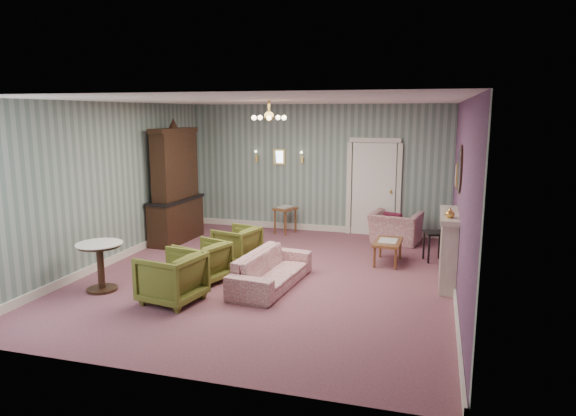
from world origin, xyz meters
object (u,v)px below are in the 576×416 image
(fireplace, at_px, (448,249))
(pedestal_table, at_px, (101,267))
(side_table_black, at_px, (434,247))
(dresser, at_px, (175,182))
(wingback_chair, at_px, (396,223))
(olive_chair_c, at_px, (237,242))
(olive_chair_a, at_px, (172,275))
(sofa_chintz, at_px, (271,264))
(coffee_table, at_px, (388,252))
(olive_chair_b, at_px, (203,260))

(fireplace, relative_size, pedestal_table, 1.84)
(side_table_black, bearing_deg, dresser, 179.45)
(dresser, relative_size, pedestal_table, 3.34)
(wingback_chair, height_order, side_table_black, wingback_chair)
(wingback_chair, bearing_deg, dresser, 25.02)
(olive_chair_c, distance_m, pedestal_table, 2.50)
(olive_chair_a, bearing_deg, wingback_chair, 157.16)
(olive_chair_a, distance_m, sofa_chintz, 1.58)
(coffee_table, relative_size, side_table_black, 1.50)
(coffee_table, xyz_separation_m, side_table_black, (0.81, 0.37, 0.07))
(sofa_chintz, bearing_deg, olive_chair_b, 100.62)
(dresser, relative_size, fireplace, 1.82)
(dresser, height_order, pedestal_table, dresser)
(olive_chair_b, relative_size, sofa_chintz, 0.39)
(side_table_black, bearing_deg, olive_chair_c, -163.74)
(sofa_chintz, height_order, pedestal_table, pedestal_table)
(olive_chair_a, relative_size, sofa_chintz, 0.43)
(olive_chair_b, relative_size, wingback_chair, 0.73)
(coffee_table, bearing_deg, dresser, 174.69)
(wingback_chair, bearing_deg, olive_chair_c, 50.14)
(sofa_chintz, relative_size, coffee_table, 2.23)
(dresser, distance_m, fireplace, 5.70)
(dresser, xyz_separation_m, fireplace, (5.51, -1.30, -0.69))
(sofa_chintz, distance_m, wingback_chair, 3.73)
(wingback_chair, height_order, dresser, dresser)
(coffee_table, distance_m, side_table_black, 0.89)
(olive_chair_c, xyz_separation_m, dresser, (-1.80, 1.07, 0.91))
(sofa_chintz, bearing_deg, olive_chair_a, 138.00)
(olive_chair_b, bearing_deg, pedestal_table, -39.47)
(dresser, relative_size, side_table_black, 4.58)
(olive_chair_b, distance_m, side_table_black, 4.25)
(sofa_chintz, height_order, coffee_table, sofa_chintz)
(pedestal_table, bearing_deg, sofa_chintz, 20.80)
(sofa_chintz, bearing_deg, coffee_table, -37.68)
(olive_chair_a, relative_size, coffee_table, 0.97)
(fireplace, bearing_deg, wingback_chair, 112.44)
(olive_chair_b, distance_m, wingback_chair, 4.44)
(olive_chair_c, bearing_deg, fireplace, 101.05)
(wingback_chair, bearing_deg, fireplace, 123.23)
(olive_chair_b, bearing_deg, fireplace, 123.03)
(fireplace, xyz_separation_m, side_table_black, (-0.21, 1.25, -0.30))
(olive_chair_b, relative_size, pedestal_table, 0.96)
(olive_chair_b, xyz_separation_m, wingback_chair, (2.81, 3.44, 0.07))
(olive_chair_b, height_order, pedestal_table, pedestal_table)
(olive_chair_a, distance_m, pedestal_table, 1.30)
(olive_chair_a, height_order, dresser, dresser)
(fireplace, bearing_deg, sofa_chintz, -161.57)
(olive_chair_a, xyz_separation_m, dresser, (-1.67, 3.26, 0.87))
(sofa_chintz, relative_size, wingback_chair, 1.86)
(olive_chair_c, bearing_deg, dresser, -106.13)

